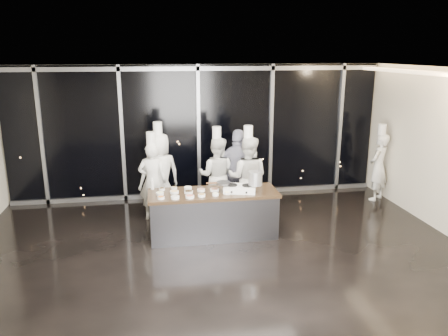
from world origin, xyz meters
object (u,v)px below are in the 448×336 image
Objects in this scene: demo_counter at (213,214)px; chef_right at (248,177)px; stove at (240,189)px; chef_far_left at (153,181)px; guest at (239,172)px; frying_pan at (223,183)px; chef_side at (378,166)px; stock_pot at (255,178)px; chef_left at (159,174)px; chef_center at (217,175)px.

chef_right is (0.86, 0.88, 0.44)m from demo_counter.
stove is 2.02m from chef_far_left.
frying_pan is at bearing 79.10° from guest.
chef_side reaches higher than frying_pan.
chef_far_left is 1.01× the size of guest.
stock_pot is 0.13× the size of chef_left.
chef_left is 5.19m from chef_side.
chef_center is 1.03× the size of guest.
chef_far_left is (-1.63, 1.18, -0.11)m from stove.
stove is at bearing -9.16° from demo_counter.
chef_side is at bearing 35.36° from frying_pan.
chef_far_left is 2.01m from chef_right.
chef_side is at bearing 38.10° from stove.
chef_right is at bearing 124.07° from guest.
chef_side reaches higher than stock_pot.
guest is 3.48m from chef_side.
chef_right reaches higher than frying_pan.
chef_side is (3.46, 0.29, -0.10)m from guest.
demo_counter is at bearing 170.02° from stock_pot.
frying_pan reaches higher than stove.
guest is 0.93× the size of chef_right.
guest is (0.48, -0.06, 0.07)m from chef_center.
chef_left reaches higher than chef_far_left.
demo_counter is 9.37× the size of stock_pot.
stove is at bearing -1.47° from frying_pan.
chef_right reaches higher than guest.
stock_pot is 2.33m from chef_left.
chef_far_left is 0.30m from chef_left.
chef_far_left is 5.35m from chef_side.
chef_right reaches higher than stove.
demo_counter is 1.74m from chef_left.
frying_pan is at bearing 165.99° from stock_pot.
chef_far_left is 1.40m from chef_center.
chef_center is 3.95m from chef_side.
chef_side reaches higher than demo_counter.
chef_center reaches higher than guest.
frying_pan is 1.11m from chef_right.
chef_center reaches higher than chef_side.
chef_side is (3.34, 0.63, -0.06)m from chef_right.
guest reaches higher than chef_side.
stock_pot is at bearing 106.80° from chef_right.
chef_far_left reaches higher than guest.
stove is 2.06m from chef_left.
chef_left is (-1.77, 1.49, -0.25)m from stock_pot.
frying_pan is at bearing 150.24° from chef_far_left.
chef_center is 1.05× the size of chef_side.
guest is (1.72, -0.14, 0.01)m from chef_left.
frying_pan is 0.24× the size of chef_left.
stock_pot is 1.05m from chef_right.
guest is (1.87, 0.11, 0.08)m from chef_far_left.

